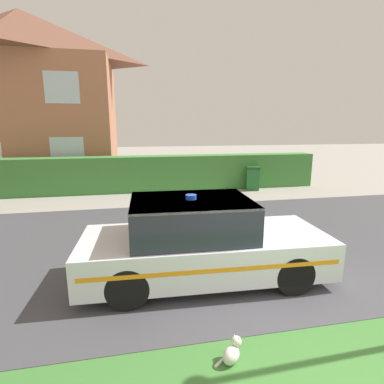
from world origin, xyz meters
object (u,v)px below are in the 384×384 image
cat (232,353)px  wheelie_bin (253,178)px  house_left (27,97)px  police_car (201,242)px

cat → wheelie_bin: bearing=29.1°
cat → wheelie_bin: 10.23m
cat → house_left: size_ratio=0.04×
police_car → cat: (-0.08, -2.03, -0.59)m
cat → wheelie_bin: wheelie_bin is taller
house_left → police_car: bearing=-62.7°
cat → house_left: (-6.10, 14.03, 4.05)m
cat → police_car: bearing=50.6°
wheelie_bin → house_left: bearing=176.0°
police_car → cat: size_ratio=12.16×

